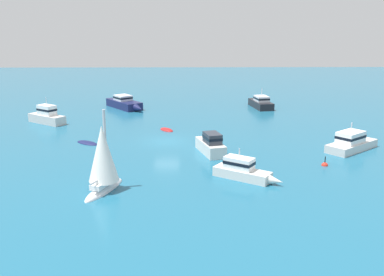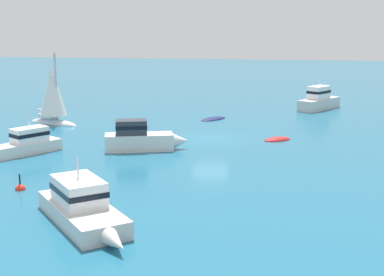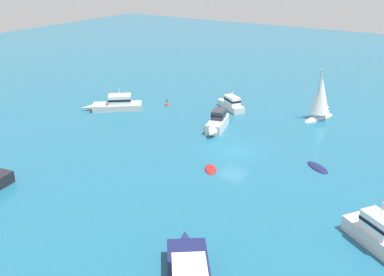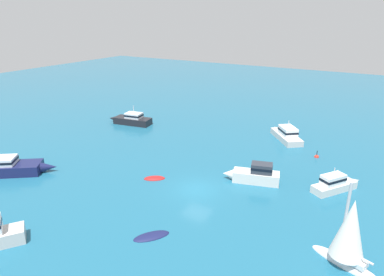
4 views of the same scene
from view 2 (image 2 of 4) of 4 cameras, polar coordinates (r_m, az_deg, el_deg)
ground_plane at (r=40.18m, az=1.85°, el=-0.07°), size 160.00×160.00×0.00m
rib at (r=40.12m, az=8.58°, el=-0.22°), size 2.01×2.28×0.47m
cabin_cruiser at (r=24.10m, az=-10.96°, el=-6.79°), size 6.47×5.59×2.69m
launch_1 at (r=54.62m, az=12.82°, el=3.73°), size 5.90×4.68×3.14m
sloop at (r=46.80m, az=-13.86°, el=3.99°), size 2.73×4.79×6.16m
motor_cruiser at (r=37.04m, az=-16.49°, el=-0.55°), size 5.12×3.97×2.35m
launch_2 at (r=36.71m, az=-5.09°, el=-0.01°), size 2.73×5.56×1.99m
skiff at (r=47.91m, az=2.18°, el=1.89°), size 2.81×2.50×0.38m
channel_buoy at (r=29.61m, az=-16.89°, el=-4.97°), size 0.54×0.54×1.06m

